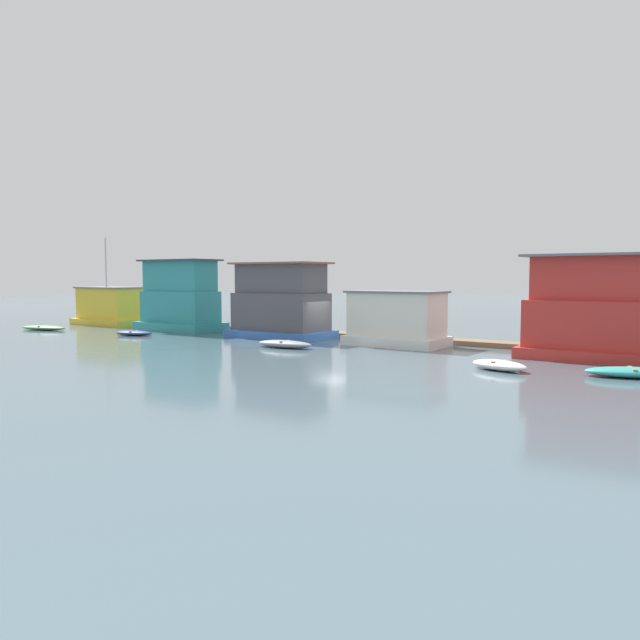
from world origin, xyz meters
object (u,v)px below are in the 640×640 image
at_px(dinghy_grey, 285,344).
at_px(dinghy_teal, 632,372).
at_px(dinghy_green, 44,328).
at_px(mooring_post_far_left, 326,327).
at_px(houseboat_blue, 281,303).
at_px(dinghy_navy, 134,333).
at_px(houseboat_white, 397,319).
at_px(mooring_post_near_right, 355,329).
at_px(houseboat_teal, 180,299).
at_px(houseboat_red, 587,312).
at_px(mooring_post_near_left, 244,319).
at_px(houseboat_yellow, 110,307).
at_px(dinghy_white, 499,365).

bearing_deg(dinghy_grey, dinghy_teal, -0.50).
relative_size(dinghy_green, mooring_post_far_left, 2.99).
bearing_deg(houseboat_blue, dinghy_grey, -49.21).
bearing_deg(dinghy_grey, dinghy_navy, -179.34).
bearing_deg(houseboat_white, dinghy_teal, -20.12).
xyz_separation_m(dinghy_teal, mooring_post_near_right, (-17.38, 6.66, 0.47)).
relative_size(houseboat_teal, dinghy_grey, 1.87).
xyz_separation_m(houseboat_red, dinghy_navy, (-28.60, -4.81, -2.17)).
bearing_deg(houseboat_blue, mooring_post_near_right, 22.55).
height_order(dinghy_green, dinghy_navy, same).
bearing_deg(mooring_post_near_right, mooring_post_near_left, 180.00).
bearing_deg(mooring_post_far_left, houseboat_blue, -140.78).
bearing_deg(houseboat_red, mooring_post_near_left, 175.68).
relative_size(houseboat_teal, houseboat_red, 1.08).
distance_m(houseboat_yellow, mooring_post_near_right, 23.71).
distance_m(dinghy_green, dinghy_grey, 22.58).
bearing_deg(houseboat_yellow, houseboat_white, -0.64).
height_order(houseboat_red, dinghy_green, houseboat_red).
bearing_deg(dinghy_teal, dinghy_white, -167.31).
xyz_separation_m(dinghy_green, dinghy_navy, (9.31, 1.09, 0.00)).
xyz_separation_m(houseboat_blue, dinghy_navy, (-9.31, -4.71, -2.16)).
bearing_deg(dinghy_navy, houseboat_yellow, 151.56).
height_order(houseboat_yellow, dinghy_green, houseboat_yellow).
height_order(dinghy_teal, mooring_post_near_left, mooring_post_near_left).
bearing_deg(houseboat_white, houseboat_yellow, 179.36).
relative_size(mooring_post_near_left, mooring_post_far_left, 1.31).
bearing_deg(dinghy_green, mooring_post_near_right, 18.39).
bearing_deg(mooring_post_far_left, dinghy_teal, -18.69).
bearing_deg(mooring_post_far_left, houseboat_yellow, -176.18).
distance_m(mooring_post_near_right, mooring_post_far_left, 2.30).
bearing_deg(houseboat_teal, dinghy_grey, -17.90).
relative_size(houseboat_yellow, mooring_post_far_left, 5.28).
distance_m(houseboat_blue, dinghy_navy, 10.65).
relative_size(dinghy_navy, mooring_post_near_left, 1.64).
bearing_deg(houseboat_white, mooring_post_far_left, 164.46).
bearing_deg(mooring_post_near_right, houseboat_blue, -157.45).
relative_size(dinghy_grey, dinghy_white, 1.24).
height_order(houseboat_teal, dinghy_green, houseboat_teal).
bearing_deg(dinghy_white, houseboat_teal, 167.93).
height_order(houseboat_teal, dinghy_navy, houseboat_teal).
bearing_deg(dinghy_teal, dinghy_grey, 179.50).
height_order(dinghy_teal, mooring_post_near_right, mooring_post_near_right).
xyz_separation_m(houseboat_red, dinghy_green, (-37.91, -5.91, -2.17)).
bearing_deg(houseboat_blue, dinghy_green, -162.69).
distance_m(houseboat_teal, mooring_post_near_right, 14.51).
relative_size(dinghy_white, dinghy_teal, 0.76).
bearing_deg(houseboat_white, dinghy_green, -167.55).
bearing_deg(mooring_post_near_right, dinghy_white, -32.50).
distance_m(dinghy_navy, mooring_post_far_left, 13.47).
bearing_deg(dinghy_grey, dinghy_white, -5.74).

